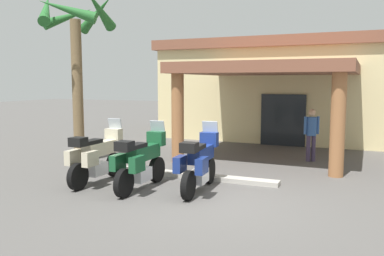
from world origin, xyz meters
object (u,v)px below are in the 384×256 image
pedestrian (311,131)px  motorcycle_cream (97,156)px  palm_tree_roadside (76,38)px  motorcycle_green (141,161)px  motorcycle_blue (199,163)px  motel_building (297,89)px

pedestrian → motorcycle_cream: bearing=-75.2°
pedestrian → palm_tree_roadside: 8.14m
motorcycle_cream → palm_tree_roadside: size_ratio=0.40×
motorcycle_green → motorcycle_blue: same height
palm_tree_roadside → motorcycle_blue: bearing=-20.2°
motorcycle_cream → pedestrian: (4.75, 5.10, 0.30)m
motel_building → motorcycle_blue: bearing=-92.3°
motel_building → pedestrian: (1.40, -6.20, -1.27)m
motorcycle_green → motorcycle_blue: (1.37, 0.39, 0.00)m
motel_building → motorcycle_blue: size_ratio=5.62×
motorcycle_green → motorcycle_blue: size_ratio=1.00×
motorcycle_cream → pedestrian: 6.98m
motel_building → motorcycle_cream: size_ratio=5.63×
pedestrian → motorcycle_green: bearing=-65.3°
motorcycle_green → pedestrian: bearing=-32.3°
palm_tree_roadside → motorcycle_green: bearing=-31.8°
pedestrian → palm_tree_roadside: (-6.95, -3.00, 2.98)m
motorcycle_blue → palm_tree_roadside: bearing=66.6°
motorcycle_blue → pedestrian: size_ratio=1.28×
motorcycle_blue → motorcycle_cream: bearing=92.8°
motorcycle_green → palm_tree_roadside: size_ratio=0.40×
motorcycle_blue → motorcycle_green: bearing=102.8°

